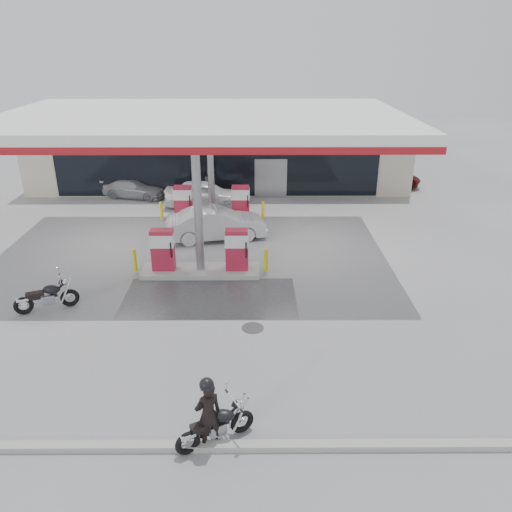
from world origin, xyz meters
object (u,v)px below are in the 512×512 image
(pump_island_near, at_px, (200,256))
(main_motorcycle, at_px, (217,426))
(attendant, at_px, (212,186))
(parked_car_right, at_px, (381,177))
(hatchback_silver, at_px, (217,224))
(pump_island_far, at_px, (212,207))
(biker_main, at_px, (208,415))
(sedan_white, at_px, (205,194))
(parked_car_left, at_px, (134,188))
(parked_motorcycle, at_px, (47,297))

(pump_island_near, distance_m, main_motorcycle, 8.86)
(attendant, relative_size, parked_car_right, 0.43)
(pump_island_near, relative_size, hatchback_silver, 1.18)
(hatchback_silver, bearing_deg, pump_island_far, -1.99)
(biker_main, bearing_deg, pump_island_near, -113.11)
(pump_island_near, xyz_separation_m, sedan_white, (-0.57, 8.20, 0.01))
(sedan_white, distance_m, hatchback_silver, 4.70)
(biker_main, xyz_separation_m, parked_car_right, (8.69, 20.87, -0.20))
(biker_main, distance_m, parked_car_right, 22.61)
(hatchback_silver, distance_m, parked_car_left, 8.19)
(main_motorcycle, distance_m, sedan_white, 17.07)
(parked_motorcycle, height_order, attendant, attendant)
(parked_motorcycle, distance_m, hatchback_silver, 8.25)
(biker_main, bearing_deg, attendant, -115.68)
(attendant, relative_size, hatchback_silver, 0.46)
(main_motorcycle, bearing_deg, parked_motorcycle, 106.03)
(parked_car_left, bearing_deg, pump_island_near, -140.98)
(main_motorcycle, bearing_deg, hatchback_silver, 64.66)
(pump_island_far, bearing_deg, main_motorcycle, -85.32)
(pump_island_near, relative_size, parked_car_left, 1.43)
(parked_motorcycle, bearing_deg, pump_island_far, 39.17)
(main_motorcycle, xyz_separation_m, biker_main, (-0.17, -0.10, 0.41))
(attendant, bearing_deg, parked_car_left, 65.87)
(attendant, bearing_deg, biker_main, 175.02)
(hatchback_silver, bearing_deg, parked_motorcycle, 129.67)
(pump_island_near, height_order, main_motorcycle, pump_island_near)
(parked_car_left, bearing_deg, main_motorcycle, -148.69)
(hatchback_silver, bearing_deg, biker_main, 171.58)
(biker_main, height_order, sedan_white, biker_main)
(sedan_white, height_order, attendant, attendant)
(pump_island_far, bearing_deg, biker_main, -85.99)
(biker_main, bearing_deg, parked_car_right, -142.42)
(sedan_white, bearing_deg, attendant, -28.18)
(pump_island_near, relative_size, attendant, 2.57)
(pump_island_far, relative_size, sedan_white, 1.22)
(main_motorcycle, height_order, sedan_white, sedan_white)
(pump_island_near, bearing_deg, parked_car_left, 115.19)
(pump_island_far, bearing_deg, parked_motorcycle, -118.51)
(parked_motorcycle, xyz_separation_m, sedan_white, (4.22, 11.01, 0.25))
(parked_car_left, bearing_deg, biker_main, -149.24)
(sedan_white, bearing_deg, hatchback_silver, -167.17)
(main_motorcycle, bearing_deg, pump_island_near, 68.75)
(pump_island_far, bearing_deg, pump_island_near, -90.00)
(pump_island_far, bearing_deg, attendant, 94.74)
(main_motorcycle, relative_size, parked_car_right, 0.37)
(hatchback_silver, xyz_separation_m, parked_car_right, (9.34, 8.40, -0.07))
(biker_main, xyz_separation_m, sedan_white, (-1.61, 17.07, -0.13))
(pump_island_far, xyz_separation_m, attendant, (-0.23, 2.80, 0.29))
(pump_island_near, xyz_separation_m, parked_car_left, (-4.70, 10.00, -0.19))
(pump_island_far, distance_m, parked_car_left, 6.18)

